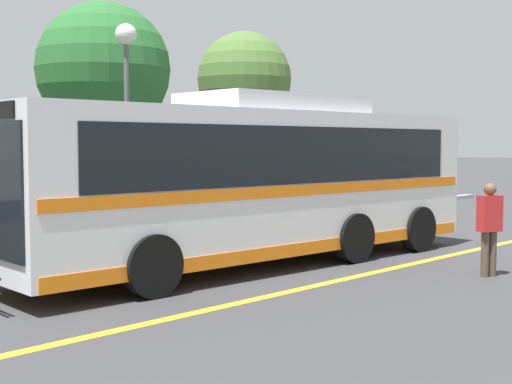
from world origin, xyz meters
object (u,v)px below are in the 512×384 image
tree_0 (104,70)px  street_lamp (126,70)px  pedestrian_2 (489,224)px  tree_3 (244,79)px  transit_bus (257,178)px  parked_car_2 (151,212)px

tree_0 → street_lamp: bearing=-115.1°
pedestrian_2 → tree_3: bearing=84.5°
pedestrian_2 → street_lamp: 10.71m
tree_0 → tree_3: bearing=0.2°
transit_bus → parked_car_2: (0.13, 3.55, -0.92)m
tree_0 → pedestrian_2: bearing=-94.7°
parked_car_2 → pedestrian_2: size_ratio=2.58×
transit_bus → pedestrian_2: (1.96, -3.90, -0.76)m
pedestrian_2 → tree_3: (7.52, 13.68, 3.90)m
pedestrian_2 → tree_0: bearing=108.6°
street_lamp → tree_0: size_ratio=0.81×
pedestrian_2 → tree_0: tree_0 is taller
tree_0 → tree_3: (6.39, 0.02, 0.11)m
transit_bus → street_lamp: size_ratio=1.95×
street_lamp → tree_3: bearing=23.7°
transit_bus → pedestrian_2: size_ratio=6.50×
parked_car_2 → street_lamp: street_lamp is taller
parked_car_2 → street_lamp: size_ratio=0.78×
parked_car_2 → tree_0: bearing=-27.7°
tree_0 → tree_3: 6.39m
transit_bus → street_lamp: 6.93m
pedestrian_2 → street_lamp: (-0.53, 10.14, 3.41)m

